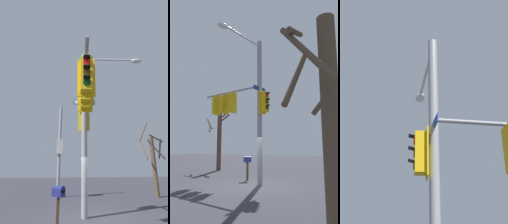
{
  "view_description": "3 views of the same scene",
  "coord_description": "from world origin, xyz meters",
  "views": [
    {
      "loc": [
        7.9,
        -2.21,
        1.95
      ],
      "look_at": [
        -0.21,
        -0.43,
        4.68
      ],
      "focal_mm": 28.08,
      "sensor_mm": 36.0,
      "label": 1
    },
    {
      "loc": [
        -5.31,
        10.17,
        1.98
      ],
      "look_at": [
        -0.01,
        -0.21,
        3.89
      ],
      "focal_mm": 34.32,
      "sensor_mm": 36.0,
      "label": 2
    },
    {
      "loc": [
        -3.16,
        -7.81,
        1.62
      ],
      "look_at": [
        -0.74,
        -0.95,
        5.29
      ],
      "focal_mm": 51.78,
      "sensor_mm": 36.0,
      "label": 3
    }
  ],
  "objects": [
    {
      "name": "main_signal_pole_assembly",
      "position": [
        0.8,
        -0.49,
        4.57
      ],
      "size": [
        5.12,
        4.16,
        8.07
      ],
      "rotation": [
        0.0,
        0.0,
        6.08
      ],
      "color": "gray",
      "rests_on": "ground"
    }
  ]
}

